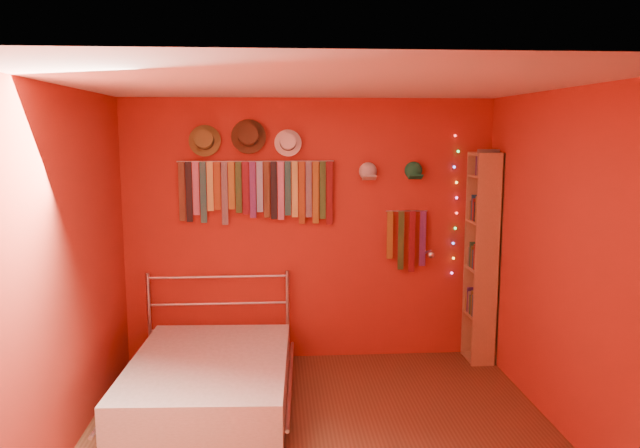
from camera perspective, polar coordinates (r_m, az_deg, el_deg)
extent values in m
plane|color=brown|center=(4.68, 0.36, -19.47)|extent=(3.50, 3.50, 0.00)
cube|color=maroon|center=(5.96, -0.96, -0.62)|extent=(3.50, 0.02, 2.50)
cube|color=maroon|center=(4.71, 22.16, -3.72)|extent=(0.02, 3.50, 2.50)
cube|color=maroon|center=(4.46, -22.72, -4.41)|extent=(0.02, 3.50, 2.50)
cube|color=white|center=(4.14, 0.39, 12.71)|extent=(3.50, 3.50, 0.02)
cylinder|color=silver|center=(5.83, -5.89, 5.72)|extent=(1.45, 0.01, 0.01)
cube|color=#482818|center=(5.90, -12.52, 2.92)|extent=(0.06, 0.01, 0.55)
cube|color=black|center=(5.88, -11.90, 2.87)|extent=(0.06, 0.01, 0.56)
cube|color=#A95487|center=(5.87, -11.29, 3.20)|extent=(0.06, 0.01, 0.49)
cube|color=#1A5C57|center=(5.88, -10.63, 2.85)|extent=(0.06, 0.01, 0.57)
cube|color=#CAD153|center=(5.86, -10.01, 3.40)|extent=(0.06, 0.01, 0.46)
cube|color=brown|center=(5.84, -9.38, 3.45)|extent=(0.06, 0.01, 0.45)
cube|color=#171251|center=(5.86, -8.72, 2.79)|extent=(0.06, 0.01, 0.59)
cube|color=olive|center=(5.84, -8.10, 3.50)|extent=(0.06, 0.01, 0.44)
cube|color=#224D1E|center=(5.83, -7.46, 3.34)|extent=(0.06, 0.01, 0.48)
cube|color=maroon|center=(5.84, -6.81, 3.28)|extent=(0.06, 0.01, 0.49)
cube|color=#491B6F|center=(5.83, -6.17, 3.12)|extent=(0.06, 0.01, 0.53)
cube|color=#74A2CE|center=(5.82, -5.54, 3.39)|extent=(0.06, 0.01, 0.47)
cube|color=#483418|center=(5.84, -4.89, 3.15)|extent=(0.06, 0.01, 0.53)
cube|color=black|center=(5.83, -4.25, 3.07)|extent=(0.06, 0.01, 0.54)
cube|color=#C1608E|center=(5.82, -3.60, 3.05)|extent=(0.06, 0.01, 0.55)
cube|color=#17524A|center=(5.84, -2.97, 3.26)|extent=(0.06, 0.01, 0.51)
cube|color=#C8C950|center=(5.83, -2.32, 3.17)|extent=(0.06, 0.01, 0.52)
cube|color=brown|center=(5.83, -1.68, 2.86)|extent=(0.06, 0.01, 0.59)
cube|color=navy|center=(5.84, -1.04, 3.18)|extent=(0.06, 0.01, 0.53)
cube|color=brown|center=(5.84, -0.40, 2.89)|extent=(0.06, 0.01, 0.59)
cube|color=#1F4F20|center=(5.84, 0.24, 3.10)|extent=(0.06, 0.01, 0.54)
cube|color=#5F110E|center=(5.86, 0.87, 2.85)|extent=(0.06, 0.01, 0.60)
cylinder|color=silver|center=(6.00, 7.93, 1.19)|extent=(0.40, 0.01, 0.01)
cube|color=brown|center=(5.99, 6.41, -1.02)|extent=(0.06, 0.01, 0.46)
cube|color=#284E1F|center=(6.02, 7.41, -1.52)|extent=(0.06, 0.01, 0.57)
cube|color=maroon|center=(6.04, 8.41, -1.62)|extent=(0.06, 0.01, 0.59)
cube|color=#451967|center=(6.07, 9.37, -1.33)|extent=(0.06, 0.01, 0.54)
cylinder|color=olive|center=(5.85, -10.50, 7.49)|extent=(0.29, 0.07, 0.29)
cylinder|color=olive|center=(5.80, -10.55, 7.60)|extent=(0.17, 0.14, 0.19)
cylinder|color=#332314|center=(5.82, -10.53, 7.55)|extent=(0.18, 0.06, 0.18)
cylinder|color=#4C311B|center=(5.81, -6.55, 7.95)|extent=(0.32, 0.08, 0.32)
cylinder|color=#4C311B|center=(5.76, -6.57, 8.07)|extent=(0.19, 0.16, 0.21)
cylinder|color=black|center=(5.79, -6.56, 8.01)|extent=(0.19, 0.06, 0.20)
cylinder|color=white|center=(5.81, -2.94, 7.41)|extent=(0.25, 0.06, 0.25)
cylinder|color=white|center=(5.77, -2.94, 7.51)|extent=(0.15, 0.12, 0.16)
cylinder|color=black|center=(5.79, -2.94, 7.46)|extent=(0.15, 0.05, 0.15)
ellipsoid|color=silver|center=(5.90, 4.40, 4.83)|extent=(0.18, 0.13, 0.18)
cube|color=silver|center=(5.80, 4.55, 4.23)|extent=(0.13, 0.09, 0.05)
ellipsoid|color=#197446|center=(5.98, 8.53, 4.86)|extent=(0.17, 0.13, 0.17)
cube|color=#197446|center=(5.88, 8.75, 4.27)|extent=(0.13, 0.09, 0.05)
sphere|color=#FF3333|center=(6.07, 12.26, 7.89)|extent=(0.02, 0.02, 0.02)
sphere|color=#33FF4C|center=(6.09, 12.52, 6.50)|extent=(0.02, 0.02, 0.02)
sphere|color=#4C66FF|center=(6.08, 12.18, 5.11)|extent=(0.02, 0.02, 0.02)
sphere|color=yellow|center=(6.10, 12.37, 3.73)|extent=(0.02, 0.02, 0.02)
sphere|color=#FF4CCC|center=(6.12, 12.39, 2.35)|extent=(0.02, 0.02, 0.02)
sphere|color=#FF3333|center=(6.14, 12.38, 0.98)|extent=(0.02, 0.02, 0.02)
sphere|color=#33FF4C|center=(6.15, 12.27, -0.38)|extent=(0.02, 0.02, 0.02)
sphere|color=#4C66FF|center=(6.17, 12.08, -1.74)|extent=(0.02, 0.02, 0.02)
sphere|color=yellow|center=(6.20, 12.11, -3.08)|extent=(0.02, 0.02, 0.02)
sphere|color=#FF4CCC|center=(6.23, 11.96, -4.41)|extent=(0.02, 0.02, 0.02)
cylinder|color=silver|center=(6.14, 9.57, -2.54)|extent=(0.03, 0.03, 0.03)
cylinder|color=silver|center=(6.03, 9.83, -2.48)|extent=(0.01, 0.24, 0.08)
sphere|color=white|center=(5.91, 10.11, -2.80)|extent=(0.07, 0.07, 0.07)
cube|color=#A27749|center=(5.95, 15.07, -3.38)|extent=(0.24, 0.02, 2.00)
cube|color=#A27749|center=(6.24, 14.11, -2.78)|extent=(0.24, 0.02, 2.00)
cube|color=#A27749|center=(6.13, 15.60, -3.05)|extent=(0.02, 0.34, 2.00)
cube|color=#A27749|center=(6.36, 14.24, -11.76)|extent=(0.24, 0.32, 0.02)
cube|color=#A27749|center=(6.23, 14.39, -8.04)|extent=(0.24, 0.32, 0.02)
cube|color=#A27749|center=(6.12, 14.55, -3.99)|extent=(0.24, 0.32, 0.02)
cube|color=#A27749|center=(6.04, 14.71, 0.18)|extent=(0.24, 0.32, 0.02)
cube|color=#A27749|center=(5.99, 14.86, 4.25)|extent=(0.24, 0.32, 0.02)
cube|color=#A27749|center=(5.98, 14.93, 6.16)|extent=(0.24, 0.32, 0.02)
cylinder|color=silver|center=(6.15, -15.33, -8.37)|extent=(0.03, 0.03, 0.88)
cylinder|color=silver|center=(6.03, -2.98, -8.40)|extent=(0.03, 0.03, 0.88)
cylinder|color=silver|center=(6.09, -9.19, -9.48)|extent=(1.30, 0.02, 0.02)
cylinder|color=silver|center=(6.02, -9.25, -7.21)|extent=(1.30, 0.02, 0.02)
cylinder|color=silver|center=(5.95, -9.31, -4.79)|extent=(1.30, 0.02, 0.02)
cube|color=beige|center=(5.26, -10.06, -13.85)|extent=(1.32, 1.82, 0.35)
cylinder|color=silver|center=(5.37, -17.18, -13.85)|extent=(0.11, 1.77, 0.03)
cylinder|color=silver|center=(5.24, -2.74, -14.05)|extent=(0.11, 1.77, 0.03)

